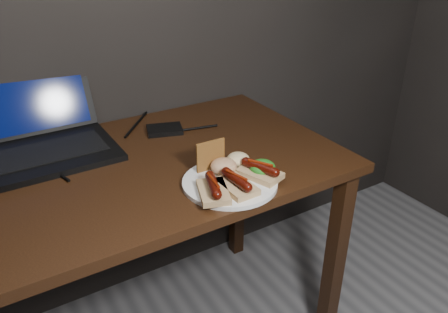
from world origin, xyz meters
TOP-DOWN VIEW (x-y plane):
  - desk at (0.00, 1.38)m, footprint 1.40×0.70m
  - laptop at (-0.11, 1.62)m, footprint 0.41×0.38m
  - hard_drive at (0.27, 1.55)m, footprint 0.13×0.11m
  - desk_cables at (-0.01, 1.54)m, footprint 0.93×0.36m
  - plate at (0.28, 1.15)m, footprint 0.31×0.31m
  - bread_sausage_left at (0.21, 1.11)m, footprint 0.10×0.13m
  - bread_sausage_center at (0.27, 1.10)m, footprint 0.07×0.12m
  - bread_sausage_right at (0.36, 1.12)m, footprint 0.10×0.13m
  - crispbread at (0.27, 1.23)m, footprint 0.08×0.01m
  - salad_greens at (0.37, 1.13)m, footprint 0.07×0.07m
  - salsa_mound at (0.29, 1.19)m, footprint 0.07×0.07m
  - coleslaw_mound at (0.34, 1.21)m, footprint 0.06×0.06m

SIDE VIEW (x-z plane):
  - desk at x=0.00m, z-range 0.29..1.04m
  - desk_cables at x=-0.01m, z-range 0.75..0.76m
  - plate at x=0.28m, z-range 0.75..0.76m
  - hard_drive at x=0.27m, z-range 0.75..0.77m
  - bread_sausage_left at x=0.21m, z-range 0.76..0.80m
  - bread_sausage_center at x=0.27m, z-range 0.76..0.80m
  - bread_sausage_right at x=0.36m, z-range 0.76..0.80m
  - coleslaw_mound at x=0.34m, z-range 0.76..0.80m
  - salad_greens at x=0.37m, z-range 0.76..0.80m
  - salsa_mound at x=0.29m, z-range 0.76..0.80m
  - laptop at x=-0.11m, z-range 0.68..0.92m
  - crispbread at x=0.27m, z-range 0.76..0.85m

